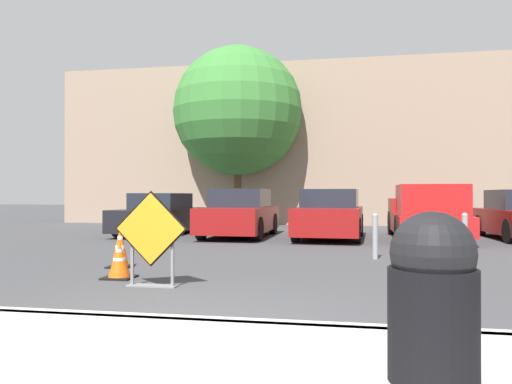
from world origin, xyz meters
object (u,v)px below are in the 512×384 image
parked_car_nearest (160,215)px  bollard_nearest (375,235)px  traffic_cone_second (120,248)px  parked_car_third (330,216)px  pickup_truck (427,215)px  bollard_second (465,236)px  trash_bin (433,296)px  parked_car_second (240,214)px  road_closed_sign (151,236)px  traffic_cone_nearest (119,260)px

parked_car_nearest → bollard_nearest: 8.59m
traffic_cone_second → parked_car_nearest: 7.65m
parked_car_third → bollard_nearest: size_ratio=4.46×
pickup_truck → bollard_second: bearing=91.0°
traffic_cone_second → parked_car_third: 7.61m
trash_bin → parked_car_second: bearing=107.8°
road_closed_sign → traffic_cone_nearest: bearing=142.0°
parked_car_third → trash_bin: bearing=98.0°
traffic_cone_nearest → traffic_cone_second: (-0.52, 1.12, 0.07)m
parked_car_second → parked_car_nearest: bearing=-7.5°
road_closed_sign → pickup_truck: pickup_truck is taller
road_closed_sign → parked_car_third: 8.74m
traffic_cone_nearest → traffic_cone_second: 1.24m
traffic_cone_nearest → traffic_cone_second: traffic_cone_second is taller
traffic_cone_second → trash_bin: size_ratio=0.69×
parked_car_second → bollard_nearest: size_ratio=4.48×
traffic_cone_nearest → pickup_truck: pickup_truck is taller
traffic_cone_second → parked_car_third: size_ratio=0.18×
traffic_cone_second → bollard_nearest: bearing=23.8°
road_closed_sign → parked_car_third: parked_car_third is taller
traffic_cone_nearest → trash_bin: 5.79m
traffic_cone_second → parked_car_third: (3.57, 6.72, 0.34)m
traffic_cone_nearest → parked_car_third: parked_car_third is taller
traffic_cone_second → pickup_truck: bearing=47.0°
parked_car_second → trash_bin: parked_car_second is taller
road_closed_sign → bollard_second: 6.34m
parked_car_third → parked_car_nearest: bearing=-3.4°
traffic_cone_nearest → bollard_second: bollard_second is taller
traffic_cone_nearest → parked_car_nearest: (-2.63, 8.47, 0.35)m
trash_bin → pickup_truck: bearing=81.6°
parked_car_nearest → traffic_cone_nearest: bearing=109.8°
parked_car_third → pickup_truck: bearing=-174.3°
road_closed_sign → trash_bin: size_ratio=1.28×
traffic_cone_second → bollard_second: (6.40, 2.05, 0.15)m
road_closed_sign → parked_car_nearest: size_ratio=0.31×
parked_car_third → pickup_truck: size_ratio=0.83×
traffic_cone_second → bollard_second: size_ratio=0.77×
pickup_truck → traffic_cone_nearest: bearing=54.6°
traffic_cone_second → parked_car_third: parked_car_third is taller
road_closed_sign → traffic_cone_second: bearing=127.1°
pickup_truck → bollard_second: size_ratio=5.24×
bollard_second → trash_bin: bearing=-103.8°
road_closed_sign → bollard_nearest: 5.05m
road_closed_sign → pickup_truck: (5.09, 8.58, 0.00)m
road_closed_sign → bollard_second: size_ratio=1.43×
road_closed_sign → traffic_cone_nearest: (-0.78, 0.61, -0.44)m
traffic_cone_nearest → trash_bin: (4.10, -4.08, 0.39)m
parked_car_nearest → pickup_truck: bearing=179.2°
road_closed_sign → parked_car_second: 8.68m
traffic_cone_second → bollard_nearest: (4.65, 2.05, 0.14)m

